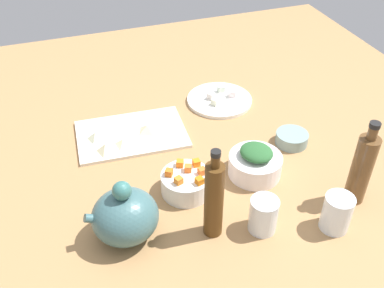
% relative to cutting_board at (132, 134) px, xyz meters
% --- Properties ---
extents(tabletop, '(1.90, 1.90, 0.03)m').
position_rel_cutting_board_xyz_m(tabletop, '(-0.14, 0.16, -0.02)').
color(tabletop, '#A47A4C').
rests_on(tabletop, ground).
extents(cutting_board, '(0.34, 0.24, 0.01)m').
position_rel_cutting_board_xyz_m(cutting_board, '(0.00, 0.00, 0.00)').
color(cutting_board, silver).
rests_on(cutting_board, tabletop).
extents(plate_tofu, '(0.22, 0.22, 0.01)m').
position_rel_cutting_board_xyz_m(plate_tofu, '(-0.33, -0.09, 0.00)').
color(plate_tofu, white).
rests_on(plate_tofu, tabletop).
extents(bowl_greens, '(0.15, 0.15, 0.06)m').
position_rel_cutting_board_xyz_m(bowl_greens, '(-0.28, 0.28, 0.03)').
color(bowl_greens, white).
rests_on(bowl_greens, tabletop).
extents(bowl_carrots, '(0.13, 0.13, 0.06)m').
position_rel_cutting_board_xyz_m(bowl_carrots, '(-0.08, 0.29, 0.02)').
color(bowl_carrots, white).
rests_on(bowl_carrots, tabletop).
extents(bowl_small_side, '(0.10, 0.10, 0.04)m').
position_rel_cutting_board_xyz_m(bowl_small_side, '(-0.45, 0.20, 0.01)').
color(bowl_small_side, gray).
rests_on(bowl_small_side, tabletop).
extents(teapot, '(0.17, 0.15, 0.17)m').
position_rel_cutting_board_xyz_m(teapot, '(0.10, 0.39, 0.06)').
color(teapot, '#3E6569').
rests_on(teapot, tabletop).
extents(bottle_0, '(0.05, 0.05, 0.24)m').
position_rel_cutting_board_xyz_m(bottle_0, '(-0.48, 0.46, 0.10)').
color(bottle_0, brown).
rests_on(bottle_0, tabletop).
extents(bottle_1, '(0.04, 0.04, 0.25)m').
position_rel_cutting_board_xyz_m(bottle_1, '(-0.10, 0.44, 0.10)').
color(bottle_1, '#4F3012').
rests_on(bottle_1, tabletop).
extents(drinking_glass_0, '(0.07, 0.07, 0.09)m').
position_rel_cutting_board_xyz_m(drinking_glass_0, '(-0.21, 0.47, 0.04)').
color(drinking_glass_0, white).
rests_on(drinking_glass_0, tabletop).
extents(drinking_glass_1, '(0.07, 0.07, 0.10)m').
position_rel_cutting_board_xyz_m(drinking_glass_1, '(-0.38, 0.52, 0.04)').
color(drinking_glass_1, white).
rests_on(drinking_glass_1, tabletop).
extents(carrot_cube_0, '(0.02, 0.02, 0.02)m').
position_rel_cutting_board_xyz_m(carrot_cube_0, '(-0.12, 0.30, 0.06)').
color(carrot_cube_0, orange).
rests_on(carrot_cube_0, bowl_carrots).
extents(carrot_cube_1, '(0.02, 0.02, 0.02)m').
position_rel_cutting_board_xyz_m(carrot_cube_1, '(-0.08, 0.25, 0.06)').
color(carrot_cube_1, orange).
rests_on(carrot_cube_1, bowl_carrots).
extents(carrot_cube_2, '(0.02, 0.02, 0.02)m').
position_rel_cutting_board_xyz_m(carrot_cube_2, '(-0.09, 0.28, 0.06)').
color(carrot_cube_2, orange).
rests_on(carrot_cube_2, bowl_carrots).
extents(carrot_cube_3, '(0.02, 0.02, 0.02)m').
position_rel_cutting_board_xyz_m(carrot_cube_3, '(-0.05, 0.31, 0.06)').
color(carrot_cube_3, orange).
rests_on(carrot_cube_3, bowl_carrots).
extents(carrot_cube_4, '(0.02, 0.02, 0.02)m').
position_rel_cutting_board_xyz_m(carrot_cube_4, '(-0.10, 0.33, 0.06)').
color(carrot_cube_4, orange).
rests_on(carrot_cube_4, bowl_carrots).
extents(carrot_cube_5, '(0.02, 0.02, 0.02)m').
position_rel_cutting_board_xyz_m(carrot_cube_5, '(-0.04, 0.28, 0.06)').
color(carrot_cube_5, orange).
rests_on(carrot_cube_5, bowl_carrots).
extents(carrot_cube_6, '(0.02, 0.02, 0.02)m').
position_rel_cutting_board_xyz_m(carrot_cube_6, '(-0.12, 0.26, 0.06)').
color(carrot_cube_6, orange).
rests_on(carrot_cube_6, bowl_carrots).
extents(chopped_greens_mound, '(0.12, 0.12, 0.03)m').
position_rel_cutting_board_xyz_m(chopped_greens_mound, '(-0.28, 0.28, 0.07)').
color(chopped_greens_mound, '#2B6030').
rests_on(chopped_greens_mound, bowl_greens).
extents(tofu_cube_0, '(0.03, 0.03, 0.02)m').
position_rel_cutting_board_xyz_m(tofu_cube_0, '(-0.37, -0.09, 0.02)').
color(tofu_cube_0, white).
rests_on(tofu_cube_0, plate_tofu).
extents(tofu_cube_1, '(0.02, 0.02, 0.02)m').
position_rel_cutting_board_xyz_m(tofu_cube_1, '(-0.35, -0.13, 0.02)').
color(tofu_cube_1, white).
rests_on(tofu_cube_1, plate_tofu).
extents(tofu_cube_2, '(0.03, 0.03, 0.02)m').
position_rel_cutting_board_xyz_m(tofu_cube_2, '(-0.30, -0.10, 0.02)').
color(tofu_cube_2, silver).
rests_on(tofu_cube_2, plate_tofu).
extents(tofu_cube_3, '(0.03, 0.03, 0.02)m').
position_rel_cutting_board_xyz_m(tofu_cube_3, '(-0.30, -0.06, 0.02)').
color(tofu_cube_3, '#F0EFCD').
rests_on(tofu_cube_3, plate_tofu).
extents(dumpling_0, '(0.06, 0.06, 0.02)m').
position_rel_cutting_board_xyz_m(dumpling_0, '(-0.05, 0.01, 0.02)').
color(dumpling_0, beige).
rests_on(dumpling_0, cutting_board).
extents(dumpling_1, '(0.06, 0.06, 0.02)m').
position_rel_cutting_board_xyz_m(dumpling_1, '(0.04, 0.05, 0.02)').
color(dumpling_1, beige).
rests_on(dumpling_1, cutting_board).
extents(dumpling_2, '(0.06, 0.06, 0.03)m').
position_rel_cutting_board_xyz_m(dumpling_2, '(0.09, 0.06, 0.02)').
color(dumpling_2, beige).
rests_on(dumpling_2, cutting_board).
extents(dumpling_3, '(0.06, 0.06, 0.02)m').
position_rel_cutting_board_xyz_m(dumpling_3, '(0.11, -0.01, 0.02)').
color(dumpling_3, beige).
rests_on(dumpling_3, cutting_board).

